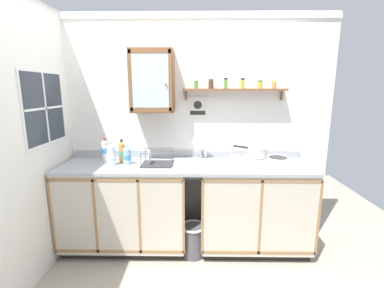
{
  "coord_description": "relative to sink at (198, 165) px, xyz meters",
  "views": [
    {
      "loc": [
        0.11,
        -2.36,
        1.71
      ],
      "look_at": [
        0.07,
        0.42,
        1.14
      ],
      "focal_mm": 24.9,
      "sensor_mm": 36.0,
      "label": 1
    }
  ],
  "objects": [
    {
      "name": "spice_shelf",
      "position": [
        0.39,
        0.19,
        0.79
      ],
      "size": [
        1.1,
        0.14,
        0.23
      ],
      "color": "brown"
    },
    {
      "name": "floor",
      "position": [
        -0.13,
        -0.34,
        -0.93
      ],
      "size": [
        5.62,
        5.62,
        0.0
      ],
      "primitive_type": "plane",
      "color": "#9E9384",
      "rests_on": "ground"
    },
    {
      "name": "trash_bin",
      "position": [
        -0.05,
        -0.2,
        -0.75
      ],
      "size": [
        0.27,
        0.27,
        0.34
      ],
      "color": "#4C4C51",
      "rests_on": "ground"
    },
    {
      "name": "back_wall",
      "position": [
        -0.13,
        0.28,
        0.33
      ],
      "size": [
        3.22,
        0.07,
        2.5
      ],
      "color": "silver",
      "rests_on": "ground"
    },
    {
      "name": "window",
      "position": [
        -1.44,
        -0.23,
        0.61
      ],
      "size": [
        0.03,
        0.68,
        0.68
      ],
      "color": "#262D38"
    },
    {
      "name": "countertop",
      "position": [
        -0.13,
        -0.04,
        -0.0
      ],
      "size": [
        2.58,
        0.63,
        0.03
      ],
      "primitive_type": "cube",
      "color": "#9EA3A8",
      "rests_on": "lower_cabinet_run"
    },
    {
      "name": "bottle_opaque_white_3",
      "position": [
        -1.0,
        0.07,
        0.13
      ],
      "size": [
        0.07,
        0.07,
        0.26
      ],
      "color": "white",
      "rests_on": "countertop"
    },
    {
      "name": "backsplash",
      "position": [
        -0.13,
        0.25,
        0.05
      ],
      "size": [
        2.58,
        0.02,
        0.08
      ],
      "primitive_type": "cube",
      "color": "#9EA3A8",
      "rests_on": "countertop"
    },
    {
      "name": "side_wall_left",
      "position": [
        -1.47,
        -0.64,
        0.32
      ],
      "size": [
        0.05,
        3.41,
        2.5
      ],
      "primitive_type": "cube",
      "color": "silver",
      "rests_on": "ground"
    },
    {
      "name": "bottle_water_blue_1",
      "position": [
        -0.74,
        -0.05,
        0.11
      ],
      "size": [
        0.08,
        0.08,
        0.22
      ],
      "color": "#8CB7E0",
      "rests_on": "countertop"
    },
    {
      "name": "bottle_juice_amber_2",
      "position": [
        -0.81,
        0.04,
        0.12
      ],
      "size": [
        0.06,
        0.06,
        0.25
      ],
      "color": "gold",
      "rests_on": "countertop"
    },
    {
      "name": "warning_sign",
      "position": [
        -0.01,
        0.26,
        0.58
      ],
      "size": [
        0.2,
        0.01,
        0.25
      ],
      "color": "silver"
    },
    {
      "name": "hot_plate_stove",
      "position": [
        0.72,
        -0.06,
        0.05
      ],
      "size": [
        0.45,
        0.3,
        0.08
      ],
      "color": "silver",
      "rests_on": "countertop"
    },
    {
      "name": "lower_cabinet_run_right",
      "position": [
        0.6,
        -0.04,
        -0.47
      ],
      "size": [
        1.14,
        0.61,
        0.91
      ],
      "color": "black",
      "rests_on": "ground"
    },
    {
      "name": "mug",
      "position": [
        0.39,
        -0.0,
        0.06
      ],
      "size": [
        0.09,
        0.13,
        0.09
      ],
      "color": "white",
      "rests_on": "countertop"
    },
    {
      "name": "dish_rack",
      "position": [
        -0.43,
        -0.06,
        0.03
      ],
      "size": [
        0.32,
        0.26,
        0.16
      ],
      "color": "#333338",
      "rests_on": "countertop"
    },
    {
      "name": "bottle_water_clear_0",
      "position": [
        -0.89,
        -0.08,
        0.13
      ],
      "size": [
        0.09,
        0.09,
        0.26
      ],
      "color": "silver",
      "rests_on": "countertop"
    },
    {
      "name": "wall_cabinet",
      "position": [
        -0.48,
        0.12,
        0.86
      ],
      "size": [
        0.44,
        0.3,
        0.64
      ],
      "color": "brown"
    },
    {
      "name": "saucepan",
      "position": [
        0.61,
        -0.03,
        0.15
      ],
      "size": [
        0.33,
        0.26,
        0.11
      ],
      "color": "silver",
      "rests_on": "hot_plate_stove"
    },
    {
      "name": "sink",
      "position": [
        0.0,
        0.0,
        0.0
      ],
      "size": [
        0.52,
        0.48,
        0.4
      ],
      "color": "silver",
      "rests_on": "countertop"
    },
    {
      "name": "lower_cabinet_run",
      "position": [
        -0.78,
        -0.04,
        -0.47
      ],
      "size": [
        1.31,
        0.61,
        0.91
      ],
      "color": "black",
      "rests_on": "ground"
    }
  ]
}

